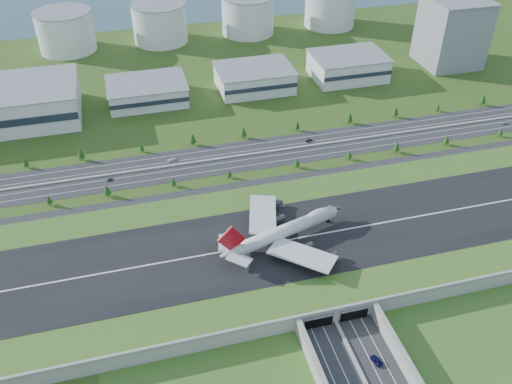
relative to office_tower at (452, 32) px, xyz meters
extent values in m
plane|color=#324716|center=(-200.00, -195.00, -27.50)|extent=(1200.00, 1200.00, 0.00)
cube|color=gray|center=(-200.00, -195.00, -23.50)|extent=(520.00, 100.00, 8.00)
cube|color=#2B5B1F|center=(-200.00, -195.00, -19.42)|extent=(520.00, 100.00, 0.16)
cube|color=black|center=(-200.00, -195.00, -19.28)|extent=(520.00, 58.00, 0.12)
cube|color=silver|center=(-200.00, -195.00, -19.20)|extent=(520.00, 0.90, 0.02)
cube|color=gray|center=(-200.00, -244.40, -18.90)|extent=(520.00, 1.20, 1.20)
cube|color=black|center=(-208.50, -245.20, -24.30)|extent=(13.00, 1.20, 6.00)
cube|color=black|center=(-191.50, -245.20, -24.30)|extent=(13.00, 1.20, 6.00)
cube|color=#28282B|center=(-200.00, -100.00, -27.44)|extent=(560.00, 36.00, 0.12)
cylinder|color=#3D2819|center=(-328.47, -122.00, -26.36)|extent=(0.50, 0.50, 2.28)
cone|color=#0E330F|center=(-328.47, -122.00, -23.45)|extent=(3.54, 3.54, 4.55)
cylinder|color=#3D2819|center=(-295.52, -122.00, -26.13)|extent=(0.50, 0.50, 2.74)
cone|color=#0E330F|center=(-295.52, -122.00, -22.63)|extent=(4.26, 4.26, 5.48)
cylinder|color=#3D2819|center=(-256.55, -122.00, -26.44)|extent=(0.50, 0.50, 2.12)
cone|color=#0E330F|center=(-256.55, -122.00, -23.72)|extent=(3.31, 3.31, 4.25)
cylinder|color=#3D2819|center=(-221.86, -122.00, -26.49)|extent=(0.50, 0.50, 2.01)
cone|color=#0E330F|center=(-221.86, -122.00, -23.92)|extent=(3.13, 3.13, 4.03)
cylinder|color=#3D2819|center=(-177.79, -122.00, -26.32)|extent=(0.50, 0.50, 2.36)
cone|color=#0E330F|center=(-177.79, -122.00, -23.31)|extent=(3.67, 3.67, 4.72)
cylinder|color=#3D2819|center=(-142.07, -122.00, -26.36)|extent=(0.50, 0.50, 2.28)
cone|color=#0E330F|center=(-142.07, -122.00, -23.44)|extent=(3.55, 3.55, 4.56)
cylinder|color=#3D2819|center=(-108.67, -122.00, -26.11)|extent=(0.50, 0.50, 2.78)
cone|color=#0E330F|center=(-108.67, -122.00, -22.56)|extent=(4.32, 4.32, 5.56)
cylinder|color=#3D2819|center=(-71.67, -122.00, -26.22)|extent=(0.50, 0.50, 2.55)
cone|color=#0E330F|center=(-71.67, -122.00, -22.96)|extent=(3.97, 3.97, 5.11)
cylinder|color=#3D2819|center=(-29.82, -122.00, -26.40)|extent=(0.50, 0.50, 2.19)
cone|color=#0E330F|center=(-29.82, -122.00, -23.60)|extent=(3.41, 3.41, 4.39)
cylinder|color=#3D2819|center=(-344.19, -78.00, -26.36)|extent=(0.50, 0.50, 2.28)
cone|color=#0E330F|center=(-344.19, -78.00, -23.45)|extent=(3.54, 3.54, 4.56)
cylinder|color=#3D2819|center=(-310.16, -78.00, -26.06)|extent=(0.50, 0.50, 2.87)
cone|color=#0E330F|center=(-310.16, -78.00, -22.39)|extent=(4.47, 4.47, 5.75)
cylinder|color=#3D2819|center=(-271.41, -78.00, -26.49)|extent=(0.50, 0.50, 2.02)
cone|color=#0E330F|center=(-271.41, -78.00, -23.92)|extent=(3.13, 3.13, 4.03)
cylinder|color=#3D2819|center=(-237.24, -78.00, -26.05)|extent=(0.50, 0.50, 2.90)
cone|color=#0E330F|center=(-237.24, -78.00, -22.35)|extent=(4.51, 4.51, 5.80)
cylinder|color=#3D2819|center=(-201.95, -78.00, -26.12)|extent=(0.50, 0.50, 2.77)
cone|color=#0E330F|center=(-201.95, -78.00, -22.58)|extent=(4.31, 4.31, 5.54)
cylinder|color=#3D2819|center=(-163.09, -78.00, -26.19)|extent=(0.50, 0.50, 2.61)
cone|color=#0E330F|center=(-163.09, -78.00, -22.86)|extent=(4.06, 4.06, 5.22)
cylinder|color=#3D2819|center=(-123.51, -78.00, -25.98)|extent=(0.50, 0.50, 3.04)
cone|color=#0E330F|center=(-123.51, -78.00, -22.10)|extent=(4.72, 4.72, 6.07)
cylinder|color=#3D2819|center=(-87.49, -78.00, -26.08)|extent=(0.50, 0.50, 2.83)
cone|color=#0E330F|center=(-87.49, -78.00, -22.47)|extent=(4.40, 4.40, 5.66)
cylinder|color=#3D2819|center=(-52.79, -78.00, -26.45)|extent=(0.50, 0.50, 2.09)
cone|color=#0E330F|center=(-52.79, -78.00, -23.78)|extent=(3.25, 3.25, 4.18)
cylinder|color=#3D2819|center=(-14.97, -78.00, -26.01)|extent=(0.50, 0.50, 2.98)
cone|color=#0E330F|center=(-14.97, -78.00, -22.20)|extent=(4.64, 4.64, 5.96)
cube|color=white|center=(-260.00, -5.00, -20.00)|extent=(58.00, 42.00, 15.00)
cube|color=white|center=(-175.00, -5.00, -19.00)|extent=(58.00, 42.00, 17.00)
cube|color=white|center=(-95.00, -5.00, -18.00)|extent=(58.00, 42.00, 19.00)
cube|color=gray|center=(0.00, 0.00, 0.00)|extent=(46.00, 46.00, 55.00)
cylinder|color=silver|center=(-320.00, 115.00, -10.00)|extent=(50.00, 50.00, 35.00)
cylinder|color=silver|center=(-235.00, 115.00, -10.00)|extent=(50.00, 50.00, 35.00)
cylinder|color=silver|center=(-150.00, 115.00, -10.00)|extent=(50.00, 50.00, 35.00)
cylinder|color=silver|center=(-65.00, 115.00, -10.00)|extent=(50.00, 50.00, 35.00)
cylinder|color=silver|center=(-208.70, -194.54, -13.05)|extent=(59.06, 23.44, 6.81)
cone|color=silver|center=(-178.09, -185.48, -13.05)|extent=(10.09, 8.94, 6.81)
cone|color=silver|center=(-239.30, -203.60, -12.62)|extent=(12.13, 9.55, 6.81)
ellipsoid|color=silver|center=(-189.27, -188.79, -10.60)|extent=(15.43, 9.21, 4.19)
cube|color=silver|center=(-205.61, -212.49, -14.11)|extent=(33.09, 31.53, 1.68)
cube|color=silver|center=(-215.87, -177.80, -14.11)|extent=(21.89, 34.46, 1.68)
cylinder|color=#38383D|center=(-200.21, -205.34, -16.45)|extent=(6.21, 4.63, 3.19)
cylinder|color=#38383D|center=(-190.94, -214.80, -16.45)|extent=(6.21, 4.63, 3.19)
cylinder|color=#38383D|center=(-207.46, -180.86, -16.45)|extent=(6.21, 4.63, 3.19)
cylinder|color=#38383D|center=(-204.83, -167.88, -16.45)|extent=(6.21, 4.63, 3.19)
cube|color=silver|center=(-236.32, -209.93, -11.77)|extent=(12.88, 12.69, 0.64)
cube|color=silver|center=(-240.25, -196.66, -11.77)|extent=(8.94, 12.87, 0.64)
cube|color=#AE0C17|center=(-238.28, -203.30, -4.54)|extent=(14.81, 5.22, 15.95)
cylinder|color=black|center=(-182.34, -186.74, -18.63)|extent=(2.02, 0.74, 2.02)
cylinder|color=black|center=(-211.81, -199.01, -18.63)|extent=(2.02, 0.74, 2.02)
cylinder|color=black|center=(-213.74, -192.48, -18.63)|extent=(2.02, 0.74, 2.02)
cylinder|color=black|center=(-217.93, -200.82, -18.63)|extent=(2.02, 0.74, 2.02)
cylinder|color=black|center=(-219.87, -194.29, -18.63)|extent=(2.02, 0.74, 2.02)
imported|color=#0C0D3D|center=(-191.30, -269.27, -26.53)|extent=(4.43, 6.68, 1.70)
imported|color=#515256|center=(-293.88, -105.60, -26.69)|extent=(4.39, 3.04, 1.39)
imported|color=black|center=(-159.93, -94.00, -26.65)|extent=(4.65, 2.45, 1.46)
imported|color=silver|center=(-15.67, -107.16, -26.69)|extent=(5.38, 3.37, 1.39)
imported|color=silver|center=(-254.06, -93.86, -26.61)|extent=(5.53, 2.85, 1.53)
camera|label=1|loc=(-276.24, -391.24, 166.93)|focal=38.00mm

